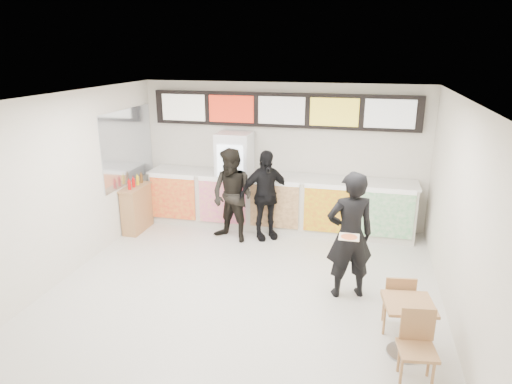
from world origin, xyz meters
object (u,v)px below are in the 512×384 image
(customer_mid, at_px, (265,195))
(cafe_table, at_px, (407,319))
(drinks_fridge, at_px, (235,179))
(customer_main, at_px, (350,235))
(service_counter, at_px, (278,202))
(condiment_ledge, at_px, (137,208))
(customer_left, at_px, (232,196))

(customer_mid, height_order, cafe_table, customer_mid)
(drinks_fridge, height_order, customer_main, drinks_fridge)
(drinks_fridge, xyz_separation_m, customer_main, (2.50, -2.48, -0.01))
(service_counter, relative_size, drinks_fridge, 2.78)
(service_counter, relative_size, condiment_ledge, 4.88)
(service_counter, bearing_deg, customer_left, -131.34)
(customer_main, height_order, cafe_table, customer_main)
(customer_main, distance_m, customer_left, 2.82)
(customer_mid, bearing_deg, service_counter, 42.57)
(service_counter, bearing_deg, cafe_table, -58.12)
(customer_main, xyz_separation_m, customer_left, (-2.30, 1.63, -0.07))
(customer_main, relative_size, cafe_table, 1.31)
(service_counter, distance_m, drinks_fridge, 1.03)
(condiment_ledge, bearing_deg, drinks_fridge, 23.51)
(drinks_fridge, xyz_separation_m, condiment_ledge, (-1.89, -0.82, -0.51))
(cafe_table, bearing_deg, customer_main, 112.74)
(cafe_table, relative_size, condiment_ledge, 1.33)
(customer_left, xyz_separation_m, condiment_ledge, (-2.08, 0.03, -0.43))
(customer_main, height_order, condiment_ledge, customer_main)
(drinks_fridge, distance_m, customer_mid, 0.99)
(customer_left, bearing_deg, customer_mid, 43.55)
(customer_left, relative_size, condiment_ledge, 1.62)
(customer_mid, bearing_deg, drinks_fridge, 109.90)
(service_counter, xyz_separation_m, customer_mid, (-0.15, -0.58, 0.33))
(customer_mid, bearing_deg, condiment_ledge, 151.66)
(cafe_table, height_order, condiment_ledge, condiment_ledge)
(customer_main, xyz_separation_m, condiment_ledge, (-4.39, 1.66, -0.50))
(customer_mid, height_order, condiment_ledge, customer_mid)
(condiment_ledge, bearing_deg, customer_left, -0.93)
(customer_left, distance_m, cafe_table, 4.27)
(service_counter, relative_size, cafe_table, 3.67)
(cafe_table, distance_m, condiment_ledge, 5.95)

